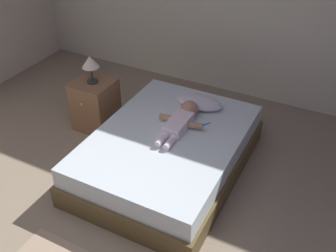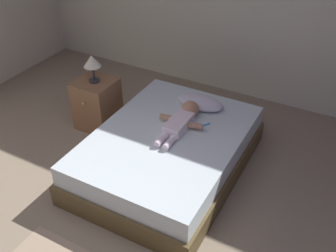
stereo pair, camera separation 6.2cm
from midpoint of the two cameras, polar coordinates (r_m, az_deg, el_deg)
name	(u,v)px [view 1 (the left image)]	position (r m, az deg, el deg)	size (l,w,h in m)	color
bed	(168,152)	(3.84, -0.46, -3.88)	(1.36, 1.87, 0.43)	brown
pillow	(199,102)	(4.10, 4.13, 3.51)	(0.49, 0.27, 0.11)	silver
baby	(181,120)	(3.79, 1.50, 0.86)	(0.46, 0.69, 0.17)	white
toothbrush	(204,125)	(3.84, 4.74, 0.18)	(0.10, 0.15, 0.02)	#308EE8
nightstand	(96,104)	(4.50, -10.89, 3.09)	(0.42, 0.45, 0.57)	#8B5F3F
lamp	(90,63)	(4.25, -11.66, 8.95)	(0.19, 0.19, 0.31)	#333338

